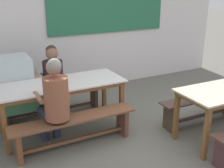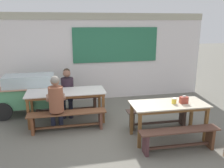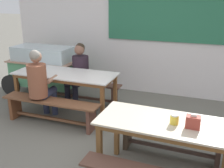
% 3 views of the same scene
% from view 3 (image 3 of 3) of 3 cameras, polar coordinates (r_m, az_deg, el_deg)
% --- Properties ---
extents(ground_plane, '(40.00, 40.00, 0.00)m').
position_cam_3_polar(ground_plane, '(4.01, -1.56, -14.24)').
color(ground_plane, '#68655B').
extents(backdrop_wall, '(6.57, 0.23, 2.66)m').
position_cam_3_polar(backdrop_wall, '(6.01, 8.19, 11.13)').
color(backdrop_wall, silver).
rests_on(backdrop_wall, ground_plane).
extents(dining_table_far, '(1.88, 0.75, 0.77)m').
position_cam_3_polar(dining_table_far, '(5.08, -9.71, 1.50)').
color(dining_table_far, silver).
rests_on(dining_table_far, ground_plane).
extents(dining_table_near, '(1.58, 0.74, 0.77)m').
position_cam_3_polar(dining_table_near, '(3.25, 10.97, -8.97)').
color(dining_table_near, '#C1B59D').
rests_on(dining_table_near, ground_plane).
extents(bench_far_back, '(1.77, 0.27, 0.44)m').
position_cam_3_polar(bench_far_back, '(5.65, -6.80, -0.82)').
color(bench_far_back, brown).
rests_on(bench_far_back, ground_plane).
extents(bench_far_front, '(1.75, 0.32, 0.44)m').
position_cam_3_polar(bench_far_front, '(4.79, -12.64, -4.79)').
color(bench_far_front, brown).
rests_on(bench_far_front, ground_plane).
extents(bench_near_back, '(1.50, 0.32, 0.44)m').
position_cam_3_polar(bench_near_back, '(3.91, 12.16, -10.74)').
color(bench_near_back, '#4A3730').
rests_on(bench_near_back, ground_plane).
extents(food_cart, '(1.77, 0.76, 1.07)m').
position_cam_3_polar(food_cart, '(6.14, -14.14, 3.49)').
color(food_cart, '#56A16F').
rests_on(food_cart, ground_plane).
extents(person_left_back_turned, '(0.45, 0.58, 1.29)m').
position_cam_3_polar(person_left_back_turned, '(4.82, -14.80, 0.42)').
color(person_left_back_turned, '#2E334E').
rests_on(person_left_back_turned, ground_plane).
extents(person_center_facing, '(0.46, 0.59, 1.23)m').
position_cam_3_polar(person_center_facing, '(5.45, -6.95, 2.77)').
color(person_center_facing, black).
rests_on(person_center_facing, ground_plane).
extents(tissue_box, '(0.16, 0.11, 0.16)m').
position_cam_3_polar(tissue_box, '(3.12, 16.55, -7.59)').
color(tissue_box, '#9E3C30').
rests_on(tissue_box, dining_table_near).
extents(condiment_jar, '(0.10, 0.10, 0.12)m').
position_cam_3_polar(condiment_jar, '(3.16, 12.87, -7.17)').
color(condiment_jar, yellow).
rests_on(condiment_jar, dining_table_near).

